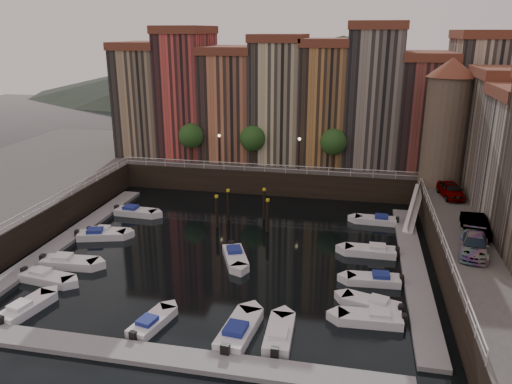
% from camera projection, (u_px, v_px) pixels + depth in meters
% --- Properties ---
extents(ground, '(200.00, 200.00, 0.00)m').
position_uv_depth(ground, '(233.00, 248.00, 46.75)').
color(ground, black).
rests_on(ground, ground).
extents(quay_far, '(80.00, 20.00, 3.00)m').
position_uv_depth(quay_far, '(278.00, 163.00, 70.49)').
color(quay_far, black).
rests_on(quay_far, ground).
extents(dock_left, '(2.00, 28.00, 0.35)m').
position_uv_depth(dock_left, '(70.00, 236.00, 48.89)').
color(dock_left, gray).
rests_on(dock_left, ground).
extents(dock_right, '(2.00, 28.00, 0.35)m').
position_uv_depth(dock_right, '(413.00, 267.00, 42.63)').
color(dock_right, gray).
rests_on(dock_right, ground).
extents(dock_near, '(30.00, 2.00, 0.35)m').
position_uv_depth(dock_near, '(165.00, 357.00, 30.86)').
color(dock_near, gray).
rests_on(dock_near, ground).
extents(mountains, '(145.00, 100.00, 18.00)m').
position_uv_depth(mountains, '(330.00, 71.00, 146.40)').
color(mountains, '#2D382D').
rests_on(mountains, ground).
extents(far_terrace, '(48.70, 10.30, 17.50)m').
position_uv_depth(far_terrace, '(301.00, 99.00, 64.60)').
color(far_terrace, '#9B8363').
rests_on(far_terrace, quay_far).
extents(corner_tower, '(5.20, 5.20, 13.80)m').
position_uv_depth(corner_tower, '(446.00, 121.00, 53.23)').
color(corner_tower, '#6B5B4C').
rests_on(corner_tower, quay_right).
extents(promenade_trees, '(21.20, 3.20, 5.20)m').
position_uv_depth(promenade_trees, '(258.00, 139.00, 61.92)').
color(promenade_trees, black).
rests_on(promenade_trees, quay_far).
extents(street_lamps, '(10.36, 0.36, 4.18)m').
position_uv_depth(street_lamps, '(259.00, 146.00, 61.13)').
color(street_lamps, black).
rests_on(street_lamps, quay_far).
extents(railings, '(36.08, 34.04, 0.52)m').
position_uv_depth(railings, '(244.00, 194.00, 50.12)').
color(railings, white).
rests_on(railings, ground).
extents(gangway, '(2.78, 8.32, 3.73)m').
position_uv_depth(gangway, '(414.00, 206.00, 52.16)').
color(gangway, white).
rests_on(gangway, ground).
extents(mooring_pilings, '(5.68, 3.73, 3.78)m').
position_uv_depth(mooring_pilings, '(244.00, 209.00, 51.93)').
color(mooring_pilings, black).
rests_on(mooring_pilings, ground).
extents(boat_left_0, '(4.79, 2.28, 1.08)m').
position_uv_depth(boat_left_0, '(46.00, 278.00, 40.35)').
color(boat_left_0, silver).
rests_on(boat_left_0, ground).
extents(boat_left_1, '(5.08, 2.15, 1.15)m').
position_uv_depth(boat_left_1, '(69.00, 262.00, 42.95)').
color(boat_left_1, silver).
rests_on(boat_left_1, ground).
extents(boat_left_2, '(4.91, 2.93, 1.10)m').
position_uv_depth(boat_left_2, '(101.00, 235.00, 48.77)').
color(boat_left_2, silver).
rests_on(boat_left_2, ground).
extents(boat_left_3, '(4.19, 1.90, 0.94)m').
position_uv_depth(boat_left_3, '(108.00, 232.00, 49.60)').
color(boat_left_3, silver).
rests_on(boat_left_3, ground).
extents(boat_left_4, '(4.91, 2.01, 1.12)m').
position_uv_depth(boat_left_4, '(135.00, 212.00, 54.93)').
color(boat_left_4, silver).
rests_on(boat_left_4, ground).
extents(boat_right_0, '(4.71, 1.91, 1.07)m').
position_uv_depth(boat_right_0, '(372.00, 319.00, 34.63)').
color(boat_right_0, silver).
rests_on(boat_right_0, ground).
extents(boat_right_1, '(4.48, 2.75, 1.01)m').
position_uv_depth(boat_right_1, '(372.00, 304.00, 36.54)').
color(boat_right_1, silver).
rests_on(boat_right_1, ground).
extents(boat_right_2, '(4.51, 1.90, 1.02)m').
position_uv_depth(boat_right_2, '(375.00, 280.00, 40.08)').
color(boat_right_2, silver).
rests_on(boat_right_2, ground).
extents(boat_right_3, '(4.80, 1.75, 1.10)m').
position_uv_depth(boat_right_3, '(372.00, 251.00, 45.19)').
color(boat_right_3, silver).
rests_on(boat_right_3, ground).
extents(boat_right_4, '(4.52, 1.80, 1.03)m').
position_uv_depth(boat_right_4, '(377.00, 220.00, 52.61)').
color(boat_right_4, silver).
rests_on(boat_right_4, ground).
extents(boat_near_0, '(2.51, 4.70, 1.05)m').
position_uv_depth(boat_near_0, '(26.00, 308.00, 35.97)').
color(boat_near_0, silver).
rests_on(boat_near_0, ground).
extents(boat_near_1, '(2.40, 4.36, 0.98)m').
position_uv_depth(boat_near_1, '(151.00, 323.00, 34.19)').
color(boat_near_1, silver).
rests_on(boat_near_1, ground).
extents(boat_near_2, '(2.42, 5.37, 1.21)m').
position_uv_depth(boat_near_2, '(239.00, 331.00, 33.12)').
color(boat_near_2, silver).
rests_on(boat_near_2, ground).
extents(boat_near_3, '(1.88, 4.78, 1.09)m').
position_uv_depth(boat_near_3, '(279.00, 335.00, 32.79)').
color(boat_near_3, silver).
rests_on(boat_near_3, ground).
extents(car_a, '(2.59, 4.88, 1.58)m').
position_uv_depth(car_a, '(451.00, 191.00, 51.01)').
color(car_a, gray).
rests_on(car_a, quay_right).
extents(car_b, '(1.72, 4.74, 1.55)m').
position_uv_depth(car_b, '(475.00, 226.00, 41.84)').
color(car_b, gray).
rests_on(car_b, quay_right).
extents(car_c, '(2.92, 5.30, 1.45)m').
position_uv_depth(car_c, '(474.00, 246.00, 38.06)').
color(car_c, gray).
rests_on(car_c, quay_right).
extents(boat_extra_819, '(3.35, 4.87, 1.10)m').
position_uv_depth(boat_extra_819, '(235.00, 257.00, 44.03)').
color(boat_extra_819, silver).
rests_on(boat_extra_819, ground).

